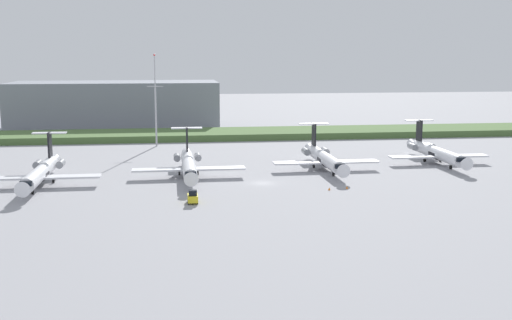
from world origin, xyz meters
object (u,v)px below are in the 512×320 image
regional_jet_nearest (41,172)px  antenna_mast (156,109)px  regional_jet_second (189,164)px  baggage_tug (193,197)px  regional_jet_third (324,158)px  safety_cone_mid_marker (347,187)px  regional_jet_fourth (436,152)px  safety_cone_front_marker (329,189)px

regional_jet_nearest → antenna_mast: antenna_mast is taller
regional_jet_second → baggage_tug: (-0.04, -23.66, -1.53)m
regional_jet_third → safety_cone_mid_marker: (-0.65, -20.38, -2.26)m
regional_jet_third → safety_cone_mid_marker: size_ratio=56.36×
regional_jet_third → regional_jet_second: bearing=-171.6°
regional_jet_fourth → baggage_tug: regional_jet_fourth is taller
regional_jet_third → regional_jet_fourth: bearing=8.8°
regional_jet_fourth → safety_cone_mid_marker: size_ratio=56.36×
regional_jet_second → regional_jet_third: (29.55, 4.37, 0.00)m
regional_jet_nearest → regional_jet_third: bearing=9.2°
safety_cone_front_marker → regional_jet_third: bearing=78.7°
regional_jet_third → baggage_tug: size_ratio=9.69×
regional_jet_nearest → regional_jet_third: size_ratio=1.00×
regional_jet_third → baggage_tug: regional_jet_third is taller
regional_jet_nearest → safety_cone_front_marker: size_ratio=56.36×
regional_jet_second → safety_cone_mid_marker: (28.90, -16.01, -2.26)m
regional_jet_nearest → safety_cone_mid_marker: (57.17, -10.99, -2.26)m
antenna_mast → safety_cone_front_marker: 70.43m
baggage_tug → safety_cone_front_marker: size_ratio=5.82×
regional_jet_second → baggage_tug: 23.71m
antenna_mast → baggage_tug: antenna_mast is taller
regional_jet_fourth → safety_cone_mid_marker: regional_jet_fourth is taller
regional_jet_second → safety_cone_front_marker: 30.45m
regional_jet_nearest → baggage_tug: 33.86m
regional_jet_third → antenna_mast: bearing=132.4°
regional_jet_second → regional_jet_nearest: bearing=-169.9°
safety_cone_front_marker → safety_cone_mid_marker: 3.64m
antenna_mast → baggage_tug: (7.38, -68.46, -9.29)m
regional_jet_second → antenna_mast: antenna_mast is taller
baggage_tug → safety_cone_mid_marker: size_ratio=5.82×
regional_jet_fourth → regional_jet_nearest: bearing=-170.9°
regional_jet_nearest → safety_cone_front_marker: bearing=-12.3°
regional_jet_second → safety_cone_mid_marker: regional_jet_second is taller
regional_jet_nearest → safety_cone_front_marker: regional_jet_nearest is taller
regional_jet_third → antenna_mast: antenna_mast is taller
regional_jet_second → regional_jet_third: bearing=8.4°
regional_jet_fourth → safety_cone_front_marker: (-31.59, -25.37, -2.26)m
regional_jet_nearest → regional_jet_second: size_ratio=1.00×
regional_jet_nearest → safety_cone_mid_marker: regional_jet_nearest is taller
regional_jet_second → safety_cone_mid_marker: 33.12m
regional_jet_fourth → antenna_mast: bearing=150.7°
safety_cone_front_marker → safety_cone_mid_marker: same height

